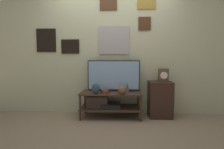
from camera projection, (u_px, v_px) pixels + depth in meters
ground_plane at (110, 122)px, 3.06m from camera, size 12.00×12.00×0.00m
wall_back at (111, 47)px, 3.53m from camera, size 6.40×0.08×2.70m
media_console at (106, 101)px, 3.32m from camera, size 1.15×0.50×0.48m
television at (114, 75)px, 3.39m from camera, size 1.01×0.05×0.60m
vase_urn_stoneware at (96, 89)px, 3.14m from camera, size 0.14×0.11×0.19m
vase_slim_bronze at (127, 87)px, 3.29m from camera, size 0.09×0.09×0.18m
vase_wide_bowl at (105, 91)px, 3.21m from camera, size 0.15×0.15×0.06m
vase_round_glass at (122, 90)px, 3.11m from camera, size 0.14×0.14×0.14m
candle_jar at (109, 87)px, 3.51m from camera, size 0.07×0.07×0.12m
side_table at (160, 99)px, 3.34m from camera, size 0.43×0.37×0.68m
mantel_clock at (163, 75)px, 3.30m from camera, size 0.18×0.11×0.25m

